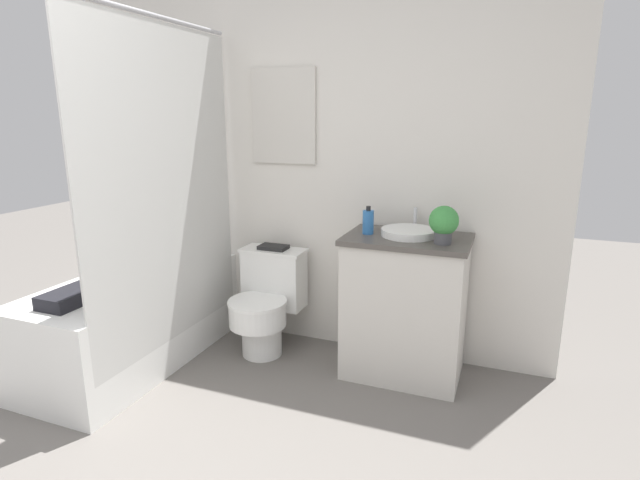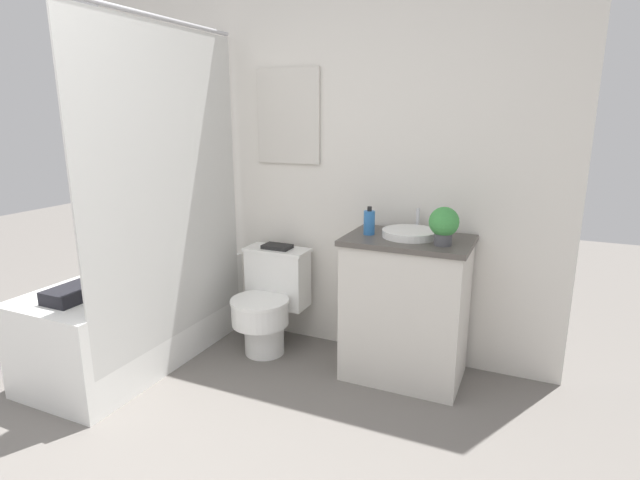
{
  "view_description": "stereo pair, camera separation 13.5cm",
  "coord_description": "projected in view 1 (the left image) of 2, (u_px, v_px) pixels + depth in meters",
  "views": [
    {
      "loc": [
        1.29,
        -0.71,
        1.48
      ],
      "look_at": [
        0.32,
        1.76,
        0.82
      ],
      "focal_mm": 28.0,
      "sensor_mm": 36.0,
      "label": 1
    },
    {
      "loc": [
        1.41,
        -0.65,
        1.48
      ],
      "look_at": [
        0.32,
        1.76,
        0.82
      ],
      "focal_mm": 28.0,
      "sensor_mm": 36.0,
      "label": 2
    }
  ],
  "objects": [
    {
      "name": "shower_area",
      "position": [
        136.0,
        313.0,
        3.02
      ],
      "size": [
        0.63,
        1.37,
        1.98
      ],
      "color": "white",
      "rests_on": "ground_plane"
    },
    {
      "name": "vanity",
      "position": [
        405.0,
        307.0,
        2.85
      ],
      "size": [
        0.68,
        0.46,
        0.83
      ],
      "color": "beige",
      "rests_on": "ground_plane"
    },
    {
      "name": "soap_bottle",
      "position": [
        368.0,
        222.0,
        2.8
      ],
      "size": [
        0.06,
        0.06,
        0.16
      ],
      "color": "#2D6BB2",
      "rests_on": "vanity"
    },
    {
      "name": "toilet",
      "position": [
        266.0,
        301.0,
        3.17
      ],
      "size": [
        0.41,
        0.52,
        0.64
      ],
      "color": "white",
      "rests_on": "ground_plane"
    },
    {
      "name": "book_on_tank",
      "position": [
        273.0,
        247.0,
        3.2
      ],
      "size": [
        0.18,
        0.12,
        0.02
      ],
      "color": "black",
      "rests_on": "toilet"
    },
    {
      "name": "sink",
      "position": [
        409.0,
        232.0,
        2.77
      ],
      "size": [
        0.3,
        0.34,
        0.13
      ],
      "color": "white",
      "rests_on": "vanity"
    },
    {
      "name": "potted_plant",
      "position": [
        444.0,
        223.0,
        2.58
      ],
      "size": [
        0.15,
        0.15,
        0.2
      ],
      "color": "#4C4C51",
      "rests_on": "vanity"
    },
    {
      "name": "wall_back",
      "position": [
        299.0,
        152.0,
        3.16
      ],
      "size": [
        3.22,
        0.07,
        2.5
      ],
      "color": "silver",
      "rests_on": "ground_plane"
    }
  ]
}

